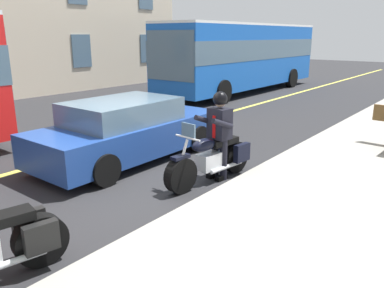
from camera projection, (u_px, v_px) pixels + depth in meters
ground_plane at (136, 172)px, 8.00m from camera, size 80.00×80.00×0.00m
sidewalk_curb at (362, 237)px, 5.31m from camera, size 60.00×5.00×0.15m
lane_center_stripe at (78, 154)px, 9.19m from camera, size 60.00×0.16×0.01m
motorcycle_main at (212, 159)px, 7.43m from camera, size 2.22×0.75×1.26m
rider_main at (219, 128)px, 7.41m from camera, size 0.67×0.60×1.74m
bus_far at (243, 54)px, 18.90m from camera, size 11.05×2.70×3.30m
car_silver at (128, 130)px, 8.66m from camera, size 4.60×1.92×1.40m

